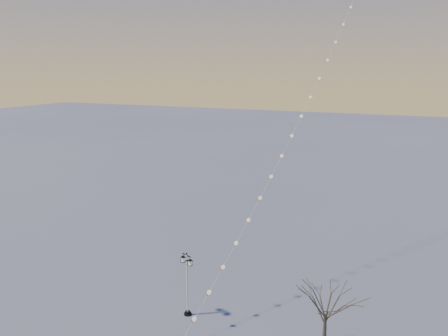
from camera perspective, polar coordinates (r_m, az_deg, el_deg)
The scene contains 3 objects.
street_lamp at distance 31.37m, azimuth -4.68°, elevation -14.01°, with size 1.08×0.70×4.53m.
bare_tree at distance 27.78m, azimuth 12.74°, elevation -16.47°, with size 2.76×2.76×4.58m.
kite_train at distance 42.80m, azimuth 14.54°, elevation 19.87°, with size 9.93×42.45×44.70m.
Camera 1 is at (12.66, -22.08, 16.50)m, focal length 36.25 mm.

